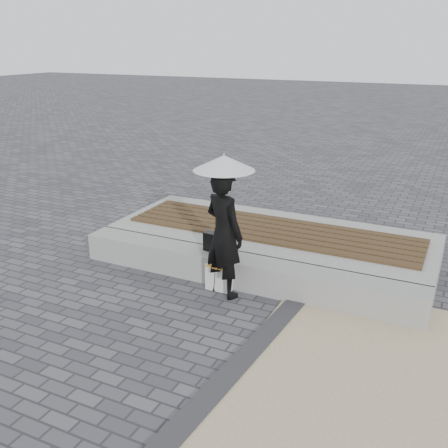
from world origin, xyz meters
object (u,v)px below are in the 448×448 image
(parasol, at_px, (224,163))
(woman, at_px, (224,234))
(seating_ledge, at_px, (241,271))
(handbag, at_px, (217,243))
(canvas_tote, at_px, (219,277))

(parasol, bearing_deg, woman, 0.00)
(seating_ledge, xyz_separation_m, woman, (-0.09, -0.36, 0.66))
(parasol, distance_m, handbag, 1.37)
(woman, height_order, handbag, woman)
(woman, xyz_separation_m, canvas_tote, (-0.11, 0.07, -0.68))
(handbag, bearing_deg, canvas_tote, -52.72)
(seating_ledge, bearing_deg, handbag, 172.45)
(woman, relative_size, parasol, 1.73)
(woman, distance_m, parasol, 0.94)
(seating_ledge, bearing_deg, woman, -103.93)
(seating_ledge, bearing_deg, canvas_tote, -124.50)
(woman, distance_m, handbag, 0.61)
(seating_ledge, xyz_separation_m, handbag, (-0.40, 0.05, 0.34))
(seating_ledge, distance_m, handbag, 0.53)
(canvas_tote, bearing_deg, parasol, -32.74)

